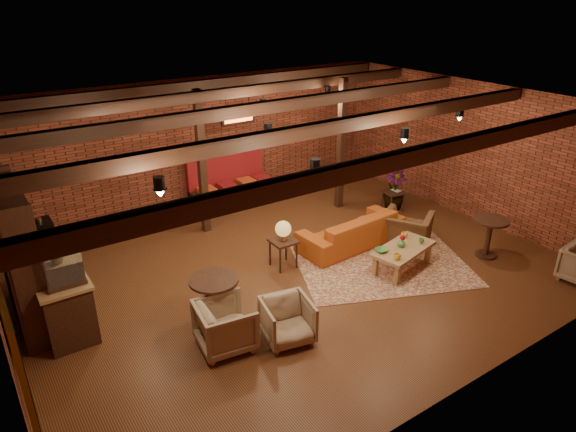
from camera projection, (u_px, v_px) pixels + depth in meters
floor at (292, 270)px, 10.11m from camera, size 10.00×10.00×0.00m
ceiling at (293, 108)px, 8.80m from camera, size 10.00×8.00×0.02m
wall_back at (200, 144)px, 12.48m from camera, size 10.00×0.02×3.20m
wall_front at (472, 294)px, 6.43m from camera, size 10.00×0.02×3.20m
wall_right at (468, 150)px, 12.00m from camera, size 0.02×8.00×3.20m
ceiling_beams at (293, 115)px, 8.85m from camera, size 9.80×6.40×0.22m
ceiling_pipe at (247, 111)px, 10.15m from camera, size 9.60×0.12×0.12m
post_left at (202, 164)px, 11.12m from camera, size 0.16×0.16×3.20m
post_right at (341, 145)px, 12.39m from camera, size 0.16×0.16×3.20m
service_counter at (53, 273)px, 8.45m from camera, size 0.80×2.50×1.60m
plant_counter at (52, 244)px, 8.48m from camera, size 0.35×0.39×0.30m
shelving_hutch at (20, 256)px, 8.16m from camera, size 0.52×2.00×2.40m
chalkboard_menu at (20, 366)px, 5.20m from camera, size 0.08×0.96×1.46m
banquette at (232, 187)px, 12.90m from camera, size 2.10×0.70×1.00m
service_sign at (238, 118)px, 11.80m from camera, size 0.86×0.06×0.30m
ceiling_spotlights at (293, 128)px, 8.94m from camera, size 6.40×4.40×0.28m
rug at (381, 263)px, 10.37m from camera, size 4.06×3.64×0.01m
sofa at (351, 230)px, 10.97m from camera, size 2.46×1.08×0.70m
coffee_table at (402, 250)px, 9.99m from camera, size 1.50×0.98×0.72m
side_table_lamp at (283, 232)px, 9.95m from camera, size 0.48×0.48×0.99m
round_table_left at (215, 293)px, 8.32m from camera, size 0.80×0.80×0.83m
armchair_a at (225, 323)px, 7.82m from camera, size 0.87×0.92×0.84m
armchair_b at (287, 319)px, 8.00m from camera, size 0.87×0.83×0.76m
armchair_right at (407, 223)px, 11.09m from camera, size 1.08×1.19×0.88m
side_table_book at (394, 193)px, 12.60m from camera, size 0.52×0.52×0.53m
round_table_right at (489, 232)px, 10.43m from camera, size 0.71×0.71×0.83m
plant_tall at (398, 151)px, 12.32m from camera, size 2.04×2.04×2.99m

